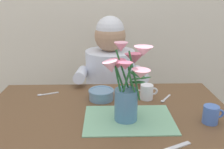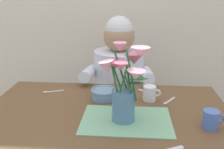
% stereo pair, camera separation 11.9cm
% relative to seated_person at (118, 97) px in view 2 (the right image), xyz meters
% --- Properties ---
extents(dining_table, '(1.20, 0.80, 0.74)m').
position_rel_seated_person_xyz_m(dining_table, '(-0.03, -0.62, 0.08)').
color(dining_table, brown).
rests_on(dining_table, ground_plane).
extents(seated_person, '(0.45, 0.47, 1.14)m').
position_rel_seated_person_xyz_m(seated_person, '(0.00, 0.00, 0.00)').
color(seated_person, '#4C4C56').
rests_on(seated_person, ground_plane).
extents(striped_placemat, '(0.40, 0.28, 0.00)m').
position_rel_seated_person_xyz_m(striped_placemat, '(0.07, -0.68, 0.18)').
color(striped_placemat, '#7AB289').
rests_on(striped_placemat, dining_table).
extents(flower_vase, '(0.22, 0.27, 0.34)m').
position_rel_seated_person_xyz_m(flower_vase, '(0.06, -0.67, 0.36)').
color(flower_vase, teal).
rests_on(flower_vase, dining_table).
extents(ceramic_bowl, '(0.14, 0.14, 0.06)m').
position_rel_seated_person_xyz_m(ceramic_bowl, '(-0.06, -0.44, 0.21)').
color(ceramic_bowl, '#6689A8').
rests_on(ceramic_bowl, dining_table).
extents(ceramic_mug, '(0.09, 0.07, 0.08)m').
position_rel_seated_person_xyz_m(ceramic_mug, '(0.42, -0.71, 0.22)').
color(ceramic_mug, '#476BB7').
rests_on(ceramic_mug, dining_table).
extents(coffee_cup, '(0.09, 0.07, 0.08)m').
position_rel_seated_person_xyz_m(coffee_cup, '(0.19, -0.45, 0.22)').
color(coffee_cup, silver).
rests_on(coffee_cup, dining_table).
extents(spoon_0, '(0.08, 0.11, 0.01)m').
position_rel_seated_person_xyz_m(spoon_0, '(0.28, -0.46, 0.18)').
color(spoon_0, silver).
rests_on(spoon_0, dining_table).
extents(spoon_1, '(0.10, 0.09, 0.01)m').
position_rel_seated_person_xyz_m(spoon_1, '(0.16, -0.33, 0.18)').
color(spoon_1, silver).
rests_on(spoon_1, dining_table).
extents(spoon_2, '(0.12, 0.06, 0.01)m').
position_rel_seated_person_xyz_m(spoon_2, '(-0.37, -0.38, 0.18)').
color(spoon_2, silver).
rests_on(spoon_2, dining_table).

